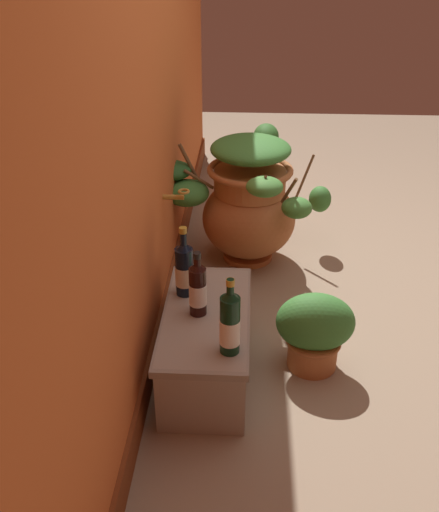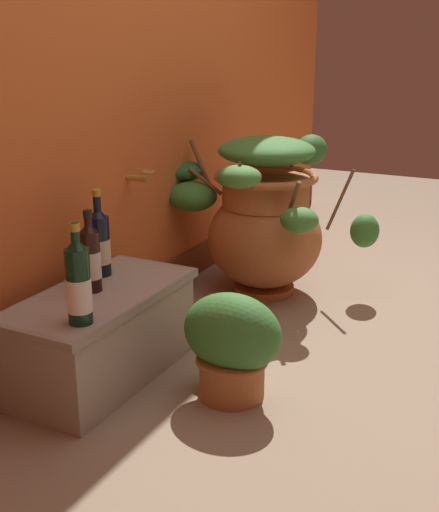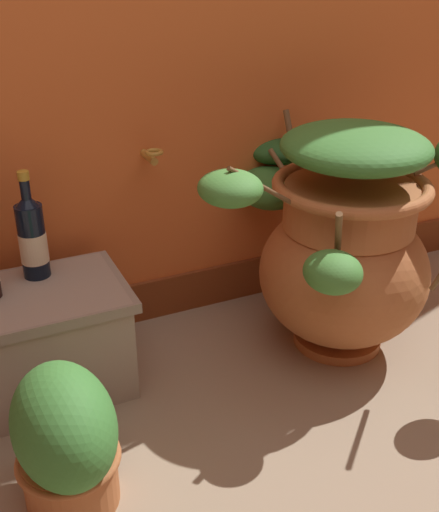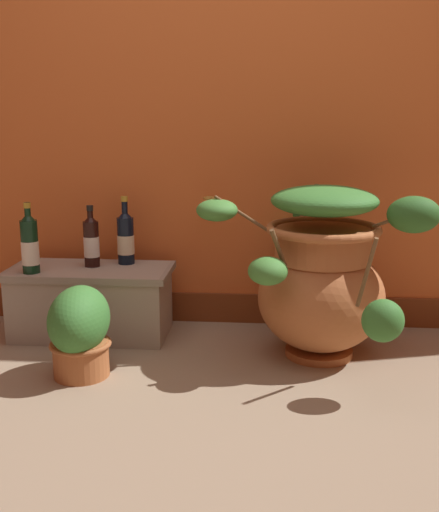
{
  "view_description": "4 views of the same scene",
  "coord_description": "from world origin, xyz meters",
  "px_view_note": "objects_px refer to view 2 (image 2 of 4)",
  "views": [
    {
      "loc": [
        -2.53,
        0.7,
        1.69
      ],
      "look_at": [
        -0.11,
        0.83,
        0.31
      ],
      "focal_mm": 40.44,
      "sensor_mm": 36.0,
      "label": 1
    },
    {
      "loc": [
        -2.31,
        -0.47,
        1.14
      ],
      "look_at": [
        -0.02,
        0.7,
        0.3
      ],
      "focal_mm": 47.02,
      "sensor_mm": 36.0,
      "label": 2
    },
    {
      "loc": [
        -0.66,
        -0.73,
        1.2
      ],
      "look_at": [
        0.02,
        0.72,
        0.39
      ],
      "focal_mm": 44.46,
      "sensor_mm": 36.0,
      "label": 3
    },
    {
      "loc": [
        0.22,
        -1.86,
        1.02
      ],
      "look_at": [
        0.0,
        0.74,
        0.42
      ],
      "focal_mm": 44.16,
      "sensor_mm": 36.0,
      "label": 4
    }
  ],
  "objects_px": {
    "terracotta_urn": "(263,216)",
    "wine_bottle_left": "(99,242)",
    "wine_bottle_right": "(90,257)",
    "wine_bottle_middle": "(78,283)",
    "potted_shrub": "(232,344)"
  },
  "relations": [
    {
      "from": "wine_bottle_left",
      "to": "wine_bottle_middle",
      "type": "xyz_separation_m",
      "value": [
        -0.38,
        -0.21,
        0.0
      ]
    },
    {
      "from": "wine_bottle_left",
      "to": "wine_bottle_middle",
      "type": "bearing_deg",
      "value": -151.36
    },
    {
      "from": "wine_bottle_middle",
      "to": "wine_bottle_right",
      "type": "height_order",
      "value": "wine_bottle_middle"
    },
    {
      "from": "wine_bottle_left",
      "to": "wine_bottle_right",
      "type": "xyz_separation_m",
      "value": [
        -0.14,
        -0.07,
        -0.01
      ]
    },
    {
      "from": "terracotta_urn",
      "to": "wine_bottle_right",
      "type": "height_order",
      "value": "terracotta_urn"
    },
    {
      "from": "wine_bottle_right",
      "to": "potted_shrub",
      "type": "xyz_separation_m",
      "value": [
        0.08,
        -0.49,
        -0.25
      ]
    },
    {
      "from": "terracotta_urn",
      "to": "potted_shrub",
      "type": "distance_m",
      "value": 1.01
    },
    {
      "from": "terracotta_urn",
      "to": "potted_shrub",
      "type": "relative_size",
      "value": 2.83
    },
    {
      "from": "wine_bottle_left",
      "to": "potted_shrub",
      "type": "xyz_separation_m",
      "value": [
        -0.06,
        -0.56,
        -0.26
      ]
    },
    {
      "from": "wine_bottle_middle",
      "to": "potted_shrub",
      "type": "height_order",
      "value": "wine_bottle_middle"
    },
    {
      "from": "terracotta_urn",
      "to": "wine_bottle_right",
      "type": "bearing_deg",
      "value": 169.61
    },
    {
      "from": "wine_bottle_right",
      "to": "wine_bottle_middle",
      "type": "bearing_deg",
      "value": -149.68
    },
    {
      "from": "wine_bottle_middle",
      "to": "terracotta_urn",
      "type": "bearing_deg",
      "value": -2.32
    },
    {
      "from": "terracotta_urn",
      "to": "wine_bottle_left",
      "type": "xyz_separation_m",
      "value": [
        -0.89,
        0.26,
        0.08
      ]
    },
    {
      "from": "wine_bottle_middle",
      "to": "wine_bottle_right",
      "type": "xyz_separation_m",
      "value": [
        0.24,
        0.14,
        -0.01
      ]
    }
  ]
}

